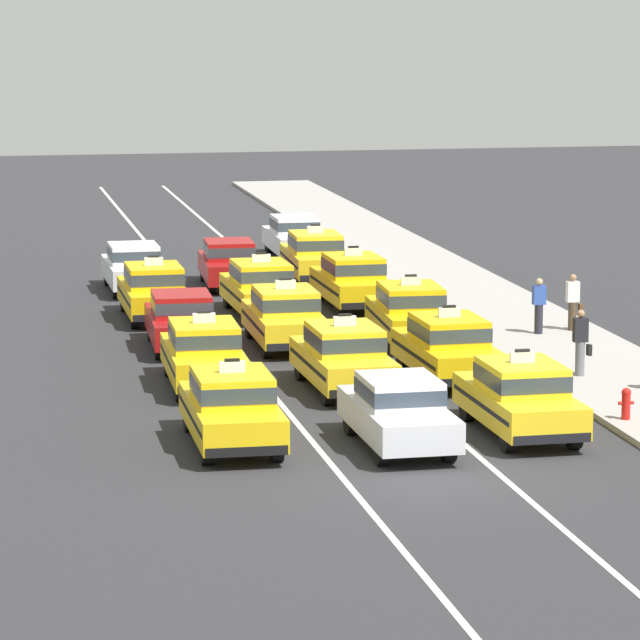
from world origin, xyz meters
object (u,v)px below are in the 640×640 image
sedan_center_nearest (399,410)px  taxi_left_fourth (154,290)px  taxi_center_fourth (261,287)px  taxi_right_fourth (353,280)px  taxi_right_nearest (520,396)px  taxi_left_second (204,353)px  taxi_center_third (285,316)px  taxi_right_second (448,347)px  taxi_center_second (344,356)px  taxi_left_nearest (232,407)px  taxi_right_fifth (315,255)px  sedan_left_third (181,319)px  sedan_right_sixth (294,235)px  fire_hydrant (626,402)px  pedestrian_trailing (573,302)px  sedan_center_fifth (229,262)px  pedestrian_near_crosswalk (539,306)px  pedestrian_by_storefront (581,343)px  sedan_left_fifth (134,266)px  taxi_right_third (410,312)px

sedan_center_nearest → taxi_left_fourth: bearing=101.0°
taxi_center_fourth → taxi_right_fourth: bearing=15.8°
sedan_center_nearest → taxi_right_nearest: taxi_right_nearest is taller
taxi_right_nearest → taxi_left_second: bearing=133.9°
taxi_center_third → taxi_right_second: size_ratio=1.00×
taxi_center_second → taxi_right_second: same height
taxi_left_nearest → taxi_left_fourth: size_ratio=1.00×
taxi_left_second → sedan_center_nearest: bearing=-65.4°
taxi_right_fourth → taxi_center_fourth: bearing=-164.2°
taxi_right_fourth → taxi_right_fifth: same height
taxi_right_second → taxi_right_nearest: bearing=-89.8°
sedan_left_third → sedan_right_sixth: 18.43m
taxi_center_second → taxi_right_fourth: same height
taxi_left_nearest → fire_hydrant: size_ratio=6.28×
taxi_center_second → taxi_center_third: same height
pedestrian_trailing → taxi_right_second: bearing=-133.3°
sedan_center_fifth → fire_hydrant: size_ratio=6.01×
sedan_left_third → taxi_right_fifth: (6.06, 11.69, 0.03)m
taxi_left_nearest → pedestrian_trailing: (11.63, 11.43, 0.09)m
sedan_left_third → taxi_left_fourth: (-0.21, 5.00, 0.03)m
taxi_center_third → sedan_center_fifth: size_ratio=1.04×
pedestrian_near_crosswalk → pedestrian_by_storefront: pedestrian_by_storefront is taller
taxi_left_nearest → sedan_left_fifth: bearing=89.8°
taxi_center_fourth → taxi_left_second: bearing=-107.1°
sedan_center_nearest → taxi_right_fifth: 24.20m
taxi_center_fourth → pedestrian_by_storefront: bearing=-61.1°
taxi_right_third → pedestrian_by_storefront: (2.94, -6.03, 0.12)m
sedan_right_sixth → pedestrian_trailing: (4.91, -17.35, 0.12)m
taxi_left_fourth → taxi_right_fourth: bearing=8.2°
taxi_right_fifth → pedestrian_by_storefront: bearing=-79.6°
taxi_right_nearest → pedestrian_trailing: 12.71m
sedan_left_fifth → taxi_left_fourth: bearing=-89.4°
taxi_right_second → fire_hydrant: (2.65, -5.67, -0.33)m
taxi_left_fourth → taxi_right_nearest: size_ratio=1.00×
taxi_right_fifth → sedan_right_sixth: size_ratio=1.07×
taxi_right_third → taxi_right_second: bearing=-93.6°
fire_hydrant → sedan_left_fifth: bearing=112.4°
taxi_left_second → sedan_left_fifth: bearing=90.7°
sedan_right_sixth → sedan_center_nearest: bearing=-96.2°
sedan_center_fifth → pedestrian_by_storefront: bearing=-69.5°
sedan_left_fifth → taxi_right_third: taxi_right_third is taller
taxi_right_fifth → fire_hydrant: 23.12m
taxi_right_second → sedan_right_sixth: bearing=89.2°
taxi_left_fourth → sedan_center_fifth: (3.17, 5.82, -0.03)m
taxi_center_third → taxi_right_fifth: size_ratio=0.99×
taxi_center_fourth → taxi_center_second: bearing=-89.2°
sedan_left_fifth → taxi_center_second: (3.50, -16.86, 0.03)m
sedan_right_sixth → taxi_left_fourth: bearing=-118.2°
taxi_center_second → taxi_center_fourth: (-0.17, 11.38, 0.00)m
taxi_center_fourth → taxi_right_second: size_ratio=1.00×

